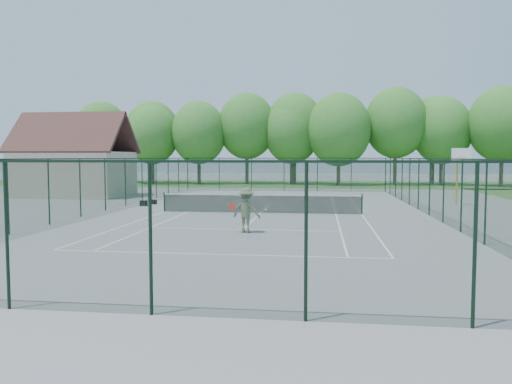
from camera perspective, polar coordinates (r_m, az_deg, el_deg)
ground at (r=27.59m, az=0.53°, el=-2.41°), size 140.00×140.00×0.00m
grass_far at (r=57.39m, az=4.09°, el=0.92°), size 80.00×16.00×0.01m
court_lines at (r=27.59m, az=0.53°, el=-2.40°), size 11.05×23.85×0.01m
tennis_net at (r=27.53m, az=0.53°, el=-1.22°), size 11.08×0.08×1.10m
fence_enclosure at (r=27.46m, az=0.53°, el=0.83°), size 18.05×36.05×3.02m
utility_building at (r=41.90m, az=-20.05°, el=3.81°), size 8.60×6.27×6.63m
tree_line_far at (r=57.39m, az=4.12°, el=6.90°), size 39.40×6.40×9.70m
basketball_goal at (r=34.53m, az=22.22°, el=2.86°), size 1.20×1.43×3.65m
sports_bag_a at (r=32.27m, az=-12.73°, el=-1.26°), size 0.46×0.30×0.35m
sports_bag_b at (r=33.36m, az=-11.63°, el=-1.12°), size 0.45×0.35×0.30m
tennis_player at (r=20.33m, az=-1.11°, el=-2.08°), size 1.68×0.99×1.85m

